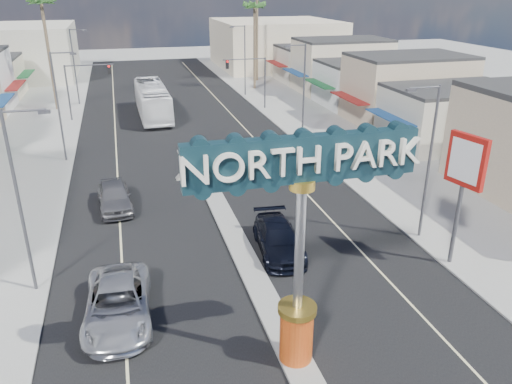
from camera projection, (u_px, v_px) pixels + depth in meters
ground at (191, 151)px, 44.82m from camera, size 160.00×160.00×0.00m
road at (191, 151)px, 44.82m from camera, size 20.00×120.00×0.01m
median_island at (230, 228)px, 30.56m from camera, size 1.30×30.00×0.16m
sidewalk_left at (23, 164)px, 41.38m from camera, size 8.00×120.00×0.12m
sidewalk_right at (335, 138)px, 48.22m from camera, size 8.00×120.00×0.12m
storefront_row_right at (369, 80)px, 61.08m from camera, size 12.00×42.00×6.00m
backdrop_far_left at (7, 52)px, 77.93m from camera, size 20.00×20.00×8.00m
backdrop_far_right at (275, 44)px, 88.67m from camera, size 20.00×20.00×8.00m
gateway_sign at (301, 228)px, 17.61m from camera, size 8.20×1.50×9.15m
traffic_signal_left at (84, 81)px, 53.37m from camera, size 5.09×0.45×6.00m
traffic_signal_right at (250, 73)px, 57.86m from camera, size 5.09×0.45×6.00m
streetlight_l_near at (22, 195)px, 22.53m from camera, size 2.03×0.22×9.00m
streetlight_l_mid at (60, 102)px, 40.32m from camera, size 2.03×0.22×9.00m
streetlight_l_far at (75, 63)px, 59.88m from camera, size 2.03×0.22×9.00m
streetlight_r_near at (427, 156)px, 27.62m from camera, size 2.03×0.22×9.00m
streetlight_r_mid at (302, 89)px, 45.41m from camera, size 2.03×0.22×9.00m
streetlight_r_far at (244, 57)px, 64.98m from camera, size 2.03×0.22×9.00m
palm_left_far at (42, 7)px, 54.99m from camera, size 2.60×2.60×13.10m
palm_right_mid at (255, 10)px, 67.02m from camera, size 2.60×2.60×12.10m
suv_left at (118, 303)px, 22.02m from camera, size 3.14×6.29×1.71m
suv_right at (278, 239)px, 27.67m from camera, size 2.81×5.77×1.62m
car_parked_left at (114, 196)px, 33.04m from camera, size 2.46×5.35×1.78m
city_bus at (152, 100)px, 55.83m from camera, size 3.26×13.17×3.66m
bank_pylon_sign at (465, 168)px, 24.73m from camera, size 0.77×2.20×7.04m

